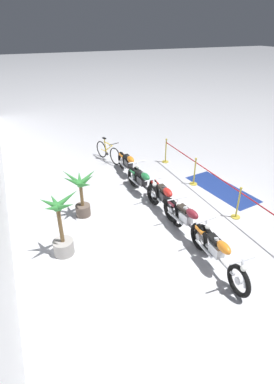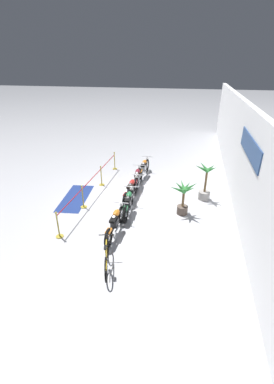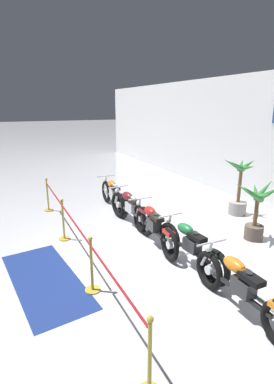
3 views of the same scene
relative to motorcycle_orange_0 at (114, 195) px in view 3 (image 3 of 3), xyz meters
name	(u,v)px [view 3 (image 3 of 3)]	position (x,y,z in m)	size (l,w,h in m)	color
ground_plane	(135,247)	(2.71, -0.51, -0.47)	(120.00, 120.00, 0.00)	silver
motorcycle_orange_0	(114,195)	(0.00, 0.00, 0.00)	(2.37, 0.62, 0.95)	black
motorcycle_maroon_1	(131,209)	(1.44, -0.05, 0.00)	(2.27, 0.62, 0.96)	black
motorcycle_red_2	(153,226)	(2.74, -0.05, 0.00)	(2.37, 0.62, 0.94)	black
motorcycle_green_3	(190,246)	(3.98, 0.14, -0.02)	(2.15, 0.62, 0.93)	black
motorcycle_orange_4	(240,287)	(5.49, 0.02, -0.02)	(2.26, 0.62, 0.93)	black
potted_palm_left_of_row	(257,209)	(3.55, 2.34, 0.31)	(1.11, 1.10, 1.52)	brown
potted_palm_right_of_row	(239,191)	(2.01, 3.23, 0.25)	(0.95, 0.99, 1.77)	gray
stanchion_far_left	(62,211)	(1.45, -1.91, 0.22)	(6.98, 0.28, 1.05)	gold
stanchion_mid_left	(64,226)	(1.57, -1.91, -0.12)	(0.28, 0.28, 1.05)	gold
stanchion_mid_right	(92,273)	(3.93, -1.91, -0.12)	(0.28, 0.28, 1.05)	gold
stanchion_far_right	(150,369)	(6.14, -1.91, -0.12)	(0.28, 0.28, 1.05)	gold
floor_banner	(45,279)	(3.21, -2.63, -0.47)	(2.75, 1.11, 0.01)	navy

